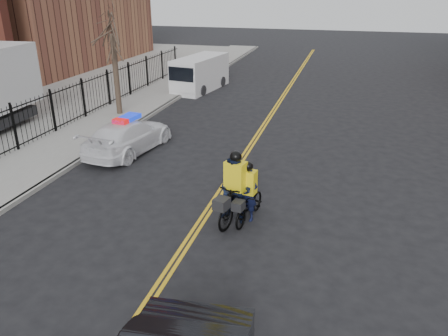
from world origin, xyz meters
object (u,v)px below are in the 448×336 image
at_px(police_cruiser, 129,136).
at_px(cyclist_far, 235,194).
at_px(cyclist_near, 247,200).
at_px(cargo_van, 199,74).

bearing_deg(police_cruiser, cyclist_far, 148.96).
distance_m(police_cruiser, cyclist_near, 7.26).
bearing_deg(police_cruiser, cargo_van, -78.86).
distance_m(cargo_van, cyclist_near, 17.15).
relative_size(police_cruiser, cyclist_far, 2.15).
bearing_deg(cyclist_near, cyclist_far, -139.73).
bearing_deg(cyclist_near, cargo_van, 123.15).
relative_size(cargo_van, cyclist_near, 2.71).
bearing_deg(cyclist_far, cyclist_near, 45.02).
height_order(police_cruiser, cyclist_far, cyclist_far).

